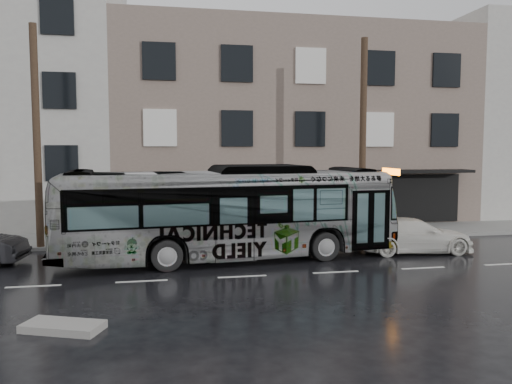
% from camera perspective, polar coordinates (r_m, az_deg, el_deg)
% --- Properties ---
extents(ground, '(120.00, 120.00, 0.00)m').
position_cam_1_polar(ground, '(18.89, -2.78, -7.77)').
color(ground, black).
rests_on(ground, ground).
extents(sidewalk, '(90.00, 3.60, 0.15)m').
position_cam_1_polar(sidewalk, '(23.65, -4.40, -5.04)').
color(sidewalk, gray).
rests_on(sidewalk, ground).
extents(building_taupe, '(20.00, 12.00, 11.00)m').
position_cam_1_polar(building_taupe, '(31.89, 3.05, 7.29)').
color(building_taupe, gray).
rests_on(building_taupe, ground).
extents(utility_pole_front, '(0.30, 0.30, 9.00)m').
position_cam_1_polar(utility_pole_front, '(23.37, 12.11, 6.02)').
color(utility_pole_front, '#453322').
rests_on(utility_pole_front, sidewalk).
extents(utility_pole_rear, '(0.30, 0.30, 9.00)m').
position_cam_1_polar(utility_pole_rear, '(22.15, -23.78, 5.79)').
color(utility_pole_rear, '#453322').
rests_on(utility_pole_rear, sidewalk).
extents(sign_post, '(0.06, 0.06, 2.40)m').
position_cam_1_polar(sign_post, '(23.97, 14.40, -1.96)').
color(sign_post, slate).
rests_on(sign_post, sidewalk).
extents(bus, '(12.95, 4.19, 3.54)m').
position_cam_1_polar(bus, '(18.76, -3.15, -2.37)').
color(bus, '#B2B2B2').
rests_on(bus, ground).
extents(white_sedan, '(4.93, 2.33, 1.39)m').
position_cam_1_polar(white_sedan, '(21.12, 17.44, -4.73)').
color(white_sedan, silver).
rests_on(white_sedan, ground).
extents(slush_pile, '(1.97, 1.41, 0.18)m').
position_cam_1_polar(slush_pile, '(12.60, -21.19, -14.15)').
color(slush_pile, gray).
rests_on(slush_pile, ground).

